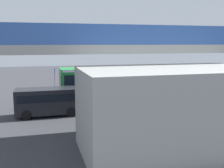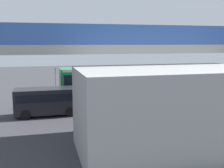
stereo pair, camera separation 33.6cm
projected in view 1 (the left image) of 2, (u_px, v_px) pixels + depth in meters
ground at (108, 98)px, 27.08m from camera, size 80.00×80.00×0.00m
city_bus at (121, 80)px, 26.07m from camera, size 11.54×2.85×3.15m
parked_van at (48, 100)px, 20.61m from camera, size 4.80×2.17×2.05m
bicycle_blue at (27, 104)px, 22.90m from camera, size 1.77×0.44×0.96m
bicycle_green at (36, 106)px, 22.19m from camera, size 1.77×0.44×0.96m
pedestrian at (163, 96)px, 23.73m from camera, size 0.38×0.38×1.79m
traffic_sign at (55, 76)px, 29.44m from camera, size 0.08×0.60×2.80m
lane_dash_leftmost at (138, 92)px, 30.21m from camera, size 2.00×0.20×0.01m
lane_dash_left at (103, 94)px, 29.18m from camera, size 2.00×0.20×0.01m
lane_dash_centre at (65, 96)px, 28.15m from camera, size 2.00×0.20×0.01m
pedestrian_overpass at (148, 54)px, 16.77m from camera, size 29.14×2.60×6.43m
station_building at (171, 110)px, 13.76m from camera, size 9.00×5.04×4.20m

